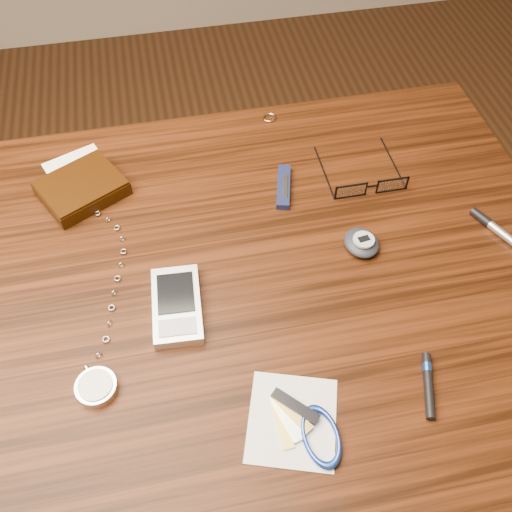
% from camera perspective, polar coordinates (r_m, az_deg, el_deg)
% --- Properties ---
extents(ground, '(3.80, 3.80, 0.00)m').
position_cam_1_polar(ground, '(1.44, -2.43, -20.18)').
color(ground, '#472814').
rests_on(ground, ground).
extents(desk, '(1.00, 0.70, 0.75)m').
position_cam_1_polar(desk, '(0.84, -3.92, -6.80)').
color(desk, '#341608').
rests_on(desk, ground).
extents(wallet_and_card, '(0.15, 0.18, 0.03)m').
position_cam_1_polar(wallet_and_card, '(0.89, -17.04, 6.58)').
color(wallet_and_card, black).
rests_on(wallet_and_card, desk).
extents(eyeglasses, '(0.11, 0.12, 0.03)m').
position_cam_1_polar(eyeglasses, '(0.87, 11.33, 6.95)').
color(eyeglasses, black).
rests_on(eyeglasses, desk).
extents(gold_ring, '(0.03, 0.03, 0.00)m').
position_cam_1_polar(gold_ring, '(0.99, 1.35, 13.67)').
color(gold_ring, tan).
rests_on(gold_ring, desk).
extents(pocket_watch, '(0.09, 0.35, 0.02)m').
position_cam_1_polar(pocket_watch, '(0.70, -15.64, -11.61)').
color(pocket_watch, '#BABABE').
rests_on(pocket_watch, desk).
extents(pda_phone, '(0.07, 0.12, 0.02)m').
position_cam_1_polar(pda_phone, '(0.73, -7.93, -4.91)').
color(pda_phone, silver).
rests_on(pda_phone, desk).
extents(pedometer, '(0.05, 0.06, 0.02)m').
position_cam_1_polar(pedometer, '(0.80, 10.52, 1.33)').
color(pedometer, '#20242C').
rests_on(pedometer, desk).
extents(notepad_keys, '(0.13, 0.13, 0.01)m').
position_cam_1_polar(notepad_keys, '(0.66, 5.07, -16.73)').
color(notepad_keys, silver).
rests_on(notepad_keys, desk).
extents(pocket_knife, '(0.04, 0.09, 0.01)m').
position_cam_1_polar(pocket_knife, '(0.86, 2.77, 6.94)').
color(pocket_knife, '#13173A').
rests_on(pocket_knife, desk).
extents(silver_pen, '(0.07, 0.14, 0.01)m').
position_cam_1_polar(silver_pen, '(0.87, 23.80, 1.74)').
color(silver_pen, silver).
rests_on(silver_pen, desk).
extents(black_blue_pen, '(0.04, 0.08, 0.01)m').
position_cam_1_polar(black_blue_pen, '(0.71, 16.85, -12.08)').
color(black_blue_pen, black).
rests_on(black_blue_pen, desk).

